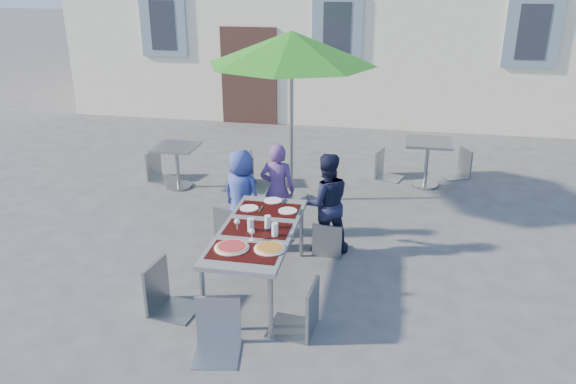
% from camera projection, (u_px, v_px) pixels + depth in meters
% --- Properties ---
extents(ground, '(90.00, 90.00, 0.00)m').
position_uv_depth(ground, '(254.00, 302.00, 6.12)').
color(ground, '#464648').
rests_on(ground, ground).
extents(dining_table, '(0.80, 1.85, 0.76)m').
position_uv_depth(dining_table, '(257.00, 234.00, 6.12)').
color(dining_table, '#4D4E52').
rests_on(dining_table, ground).
extents(pizza_near_left, '(0.36, 0.36, 0.03)m').
position_uv_depth(pizza_near_left, '(232.00, 247.00, 5.67)').
color(pizza_near_left, white).
rests_on(pizza_near_left, dining_table).
extents(pizza_near_right, '(0.32, 0.32, 0.03)m').
position_uv_depth(pizza_near_right, '(270.00, 248.00, 5.65)').
color(pizza_near_right, white).
rests_on(pizza_near_right, dining_table).
extents(glassware, '(0.50, 0.38, 0.15)m').
position_uv_depth(glassware, '(260.00, 226.00, 6.00)').
color(glassware, silver).
rests_on(glassware, dining_table).
extents(place_settings, '(0.72, 0.50, 0.01)m').
position_uv_depth(place_settings, '(270.00, 206.00, 6.66)').
color(place_settings, white).
rests_on(place_settings, dining_table).
extents(child_0, '(0.69, 0.57, 1.20)m').
position_uv_depth(child_0, '(242.00, 194.00, 7.47)').
color(child_0, '#364796').
rests_on(child_0, ground).
extents(child_1, '(0.48, 0.32, 1.29)m').
position_uv_depth(child_1, '(277.00, 190.00, 7.48)').
color(child_1, '#5E3C7C').
rests_on(child_1, ground).
extents(child_2, '(0.72, 0.56, 1.31)m').
position_uv_depth(child_2, '(326.00, 203.00, 7.03)').
color(child_2, '#171A33').
rests_on(child_2, ground).
extents(chair_0, '(0.59, 0.59, 1.04)m').
position_uv_depth(chair_0, '(233.00, 202.00, 7.16)').
color(chair_0, gray).
rests_on(chair_0, ground).
extents(chair_1, '(0.48, 0.49, 0.89)m').
position_uv_depth(chair_1, '(270.00, 209.00, 7.19)').
color(chair_1, '#8E9599').
rests_on(chair_1, ground).
extents(chair_2, '(0.42, 0.42, 0.85)m').
position_uv_depth(chair_2, '(329.00, 219.00, 6.98)').
color(chair_2, gray).
rests_on(chair_2, ground).
extents(chair_3, '(0.51, 0.50, 1.02)m').
position_uv_depth(chair_3, '(163.00, 259.00, 5.78)').
color(chair_3, gray).
rests_on(chair_3, ground).
extents(chair_4, '(0.49, 0.49, 1.01)m').
position_uv_depth(chair_4, '(302.00, 279.00, 5.42)').
color(chair_4, gray).
rests_on(chair_4, ground).
extents(chair_5, '(0.50, 0.50, 0.97)m').
position_uv_depth(chair_5, '(215.00, 298.00, 5.16)').
color(chair_5, '#93979F').
rests_on(chair_5, ground).
extents(patio_umbrella, '(2.47, 2.47, 2.58)m').
position_uv_depth(patio_umbrella, '(292.00, 49.00, 7.99)').
color(patio_umbrella, '#95969C').
rests_on(patio_umbrella, ground).
extents(cafe_table_0, '(0.67, 0.67, 0.71)m').
position_uv_depth(cafe_table_0, '(177.00, 160.00, 9.20)').
color(cafe_table_0, '#95969C').
rests_on(cafe_table_0, ground).
extents(bg_chair_l_0, '(0.49, 0.49, 0.94)m').
position_uv_depth(bg_chair_l_0, '(157.00, 149.00, 9.52)').
color(bg_chair_l_0, gray).
rests_on(bg_chair_l_0, ground).
extents(bg_chair_r_0, '(0.58, 0.58, 1.02)m').
position_uv_depth(bg_chair_r_0, '(245.00, 150.00, 9.27)').
color(bg_chair_r_0, gray).
rests_on(bg_chair_r_0, ground).
extents(cafe_table_1, '(0.73, 0.73, 0.78)m').
position_uv_depth(cafe_table_1, '(427.00, 155.00, 9.22)').
color(cafe_table_1, '#95969C').
rests_on(cafe_table_1, ground).
extents(bg_chair_l_1, '(0.52, 0.52, 0.94)m').
position_uv_depth(bg_chair_l_1, '(386.00, 147.00, 9.60)').
color(bg_chair_l_1, '#8E9599').
rests_on(bg_chair_l_1, ground).
extents(bg_chair_r_1, '(0.55, 0.55, 0.94)m').
position_uv_depth(bg_chair_r_1, '(462.00, 146.00, 9.67)').
color(bg_chair_r_1, gray).
rests_on(bg_chair_r_1, ground).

